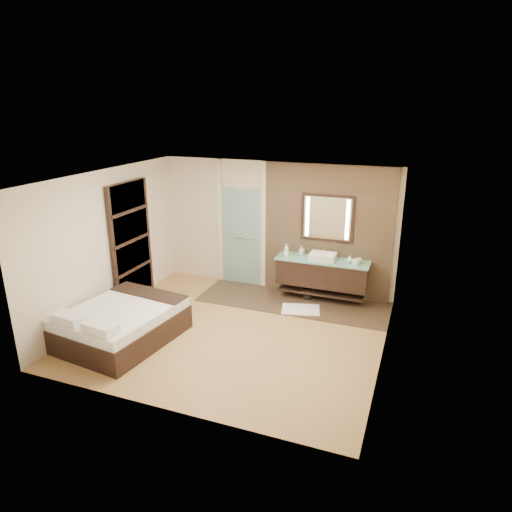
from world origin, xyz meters
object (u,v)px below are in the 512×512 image
at_px(vanity, 322,273).
at_px(waste_bin, 308,294).
at_px(mirror_unit, 327,218).
at_px(bed, 122,324).

bearing_deg(vanity, waste_bin, -165.19).
relative_size(vanity, waste_bin, 8.29).
relative_size(mirror_unit, waste_bin, 4.75).
relative_size(mirror_unit, bed, 0.52).
relative_size(vanity, bed, 0.90).
distance_m(mirror_unit, waste_bin, 1.59).
bearing_deg(waste_bin, vanity, 14.81).
distance_m(bed, waste_bin, 3.72).
xyz_separation_m(mirror_unit, waste_bin, (-0.26, -0.31, -1.54)).
height_order(vanity, mirror_unit, mirror_unit).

